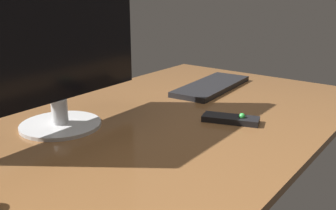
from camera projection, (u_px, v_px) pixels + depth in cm
name	position (u px, v px, depth cm)	size (l,w,h in cm)	color
desk	(164.00, 122.00, 111.17)	(140.00, 84.00, 2.00)	brown
monitor	(53.00, 37.00, 97.80)	(56.22, 21.84, 45.59)	silver
keyboard	(212.00, 86.00, 143.53)	(38.10, 14.18, 1.87)	black
media_remote	(231.00, 119.00, 108.39)	(10.15, 16.67, 2.91)	black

